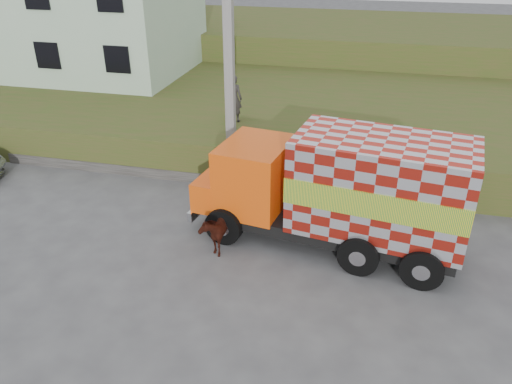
% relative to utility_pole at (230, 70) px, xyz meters
% --- Properties ---
extents(ground, '(120.00, 120.00, 0.00)m').
position_rel_utility_pole_xyz_m(ground, '(1.00, -4.60, -4.08)').
color(ground, '#474749').
rests_on(ground, ground).
extents(embankment, '(40.00, 12.00, 1.50)m').
position_rel_utility_pole_xyz_m(embankment, '(1.00, 5.40, -3.33)').
color(embankment, '#38501A').
rests_on(embankment, ground).
extents(embankment_far, '(40.00, 12.00, 3.00)m').
position_rel_utility_pole_xyz_m(embankment_far, '(1.00, 17.40, -2.58)').
color(embankment_far, '#38501A').
rests_on(embankment_far, ground).
extents(retaining_strip, '(16.00, 0.50, 0.40)m').
position_rel_utility_pole_xyz_m(retaining_strip, '(-1.00, -0.40, -3.88)').
color(retaining_strip, '#595651').
rests_on(retaining_strip, ground).
extents(building, '(10.00, 8.00, 6.00)m').
position_rel_utility_pole_xyz_m(building, '(-10.00, 8.40, 0.42)').
color(building, '#B0C9AC').
rests_on(building, embankment).
extents(utility_pole, '(1.20, 0.30, 8.00)m').
position_rel_utility_pole_xyz_m(utility_pole, '(0.00, 0.00, 0.00)').
color(utility_pole, gray).
rests_on(utility_pole, ground).
extents(cargo_truck, '(8.00, 3.66, 3.44)m').
position_rel_utility_pole_xyz_m(cargo_truck, '(4.19, -3.41, -2.30)').
color(cargo_truck, black).
rests_on(cargo_truck, ground).
extents(cow, '(0.79, 1.51, 1.23)m').
position_rel_utility_pole_xyz_m(cow, '(0.77, -4.40, -3.46)').
color(cow, '#311D0C').
rests_on(cow, ground).
extents(pedestrian, '(0.71, 0.50, 1.85)m').
position_rel_utility_pole_xyz_m(pedestrian, '(-0.49, 2.13, -1.65)').
color(pedestrian, '#32302C').
rests_on(pedestrian, embankment).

